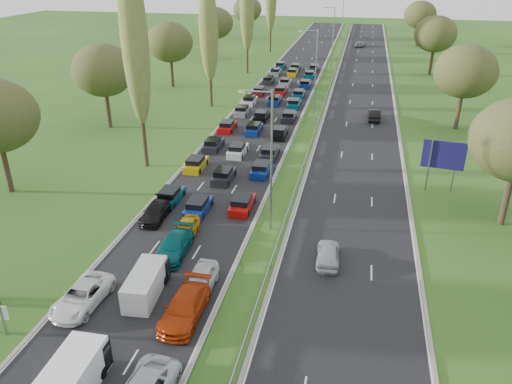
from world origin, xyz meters
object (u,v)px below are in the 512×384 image
Objects in this scene: near_car_3 at (156,212)px; direction_sign at (443,157)px; white_van_rear at (147,282)px; white_van_front at (71,380)px; near_car_2 at (82,296)px.

near_car_3 is 27.70m from direction_sign.
white_van_rear is 0.91× the size of direction_sign.
near_car_3 is 0.90× the size of direction_sign.
direction_sign is at bearing 53.34° from white_van_front.
white_van_front is 1.15× the size of white_van_rear.
direction_sign reaches higher than near_car_3.
direction_sign is at bearing 40.59° from white_van_rear.
near_car_2 reaches higher than near_car_3.
near_car_2 is at bearing -136.73° from direction_sign.
near_car_3 is at bearing -155.89° from direction_sign.
near_car_3 is (0.07, 12.48, -0.05)m from near_car_2.
near_car_2 is at bearing -92.15° from near_car_3.
near_car_3 is at bearing 98.39° from white_van_front.
near_car_2 is 12.48m from near_car_3.
white_van_rear is (3.71, 2.04, 0.23)m from near_car_2.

